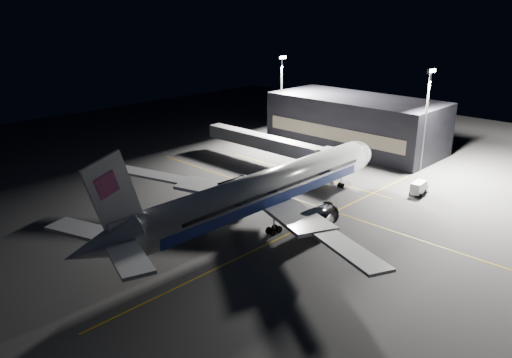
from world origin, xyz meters
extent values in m
plane|color=#4C4C4F|center=(0.00, 0.00, 0.00)|extent=(200.00, 200.00, 0.00)
cube|color=gold|center=(10.00, 0.00, 0.01)|extent=(0.25, 80.00, 0.01)
cube|color=gold|center=(0.00, -6.00, 0.01)|extent=(70.00, 0.25, 0.01)
cube|color=gold|center=(22.00, 10.00, 0.01)|extent=(0.25, 40.00, 0.01)
cylinder|color=silver|center=(0.00, 0.00, 5.30)|extent=(48.00, 5.60, 5.60)
ellipsoid|color=silver|center=(24.00, 0.00, 5.30)|extent=(8.96, 5.60, 5.60)
cube|color=black|center=(26.30, 0.00, 6.30)|extent=(2.20, 3.40, 0.90)
cone|color=silver|center=(-28.50, 0.00, 5.60)|extent=(9.00, 5.49, 5.49)
cube|color=navy|center=(-1.00, 2.78, 4.40)|extent=(42.24, 0.25, 1.50)
cube|color=navy|center=(-1.00, -2.78, 4.40)|extent=(42.24, 0.25, 1.50)
cube|color=silver|center=(-2.50, 8.00, 3.70)|extent=(11.36, 15.23, 1.53)
cube|color=silver|center=(-2.50, -8.00, 3.70)|extent=(11.36, 15.23, 1.53)
cube|color=silver|center=(-7.50, 20.50, 4.57)|extent=(8.57, 13.22, 1.31)
cube|color=silver|center=(-7.50, -20.50, 4.57)|extent=(8.57, 13.22, 1.31)
cube|color=silver|center=(-28.00, 5.20, 5.90)|extent=(6.20, 9.67, 0.45)
cube|color=silver|center=(-28.00, -5.20, 5.90)|extent=(6.20, 9.67, 0.45)
cube|color=white|center=(-26.20, 0.00, 11.50)|extent=(7.53, 0.40, 10.28)
cube|color=#D34899|center=(-27.00, 0.00, 12.90)|extent=(3.22, 0.55, 3.22)
cylinder|color=#B7B7BF|center=(1.20, 9.00, 2.55)|extent=(5.60, 3.40, 3.40)
cylinder|color=#B7B7BF|center=(1.20, -9.00, 2.55)|extent=(5.60, 3.40, 3.40)
cylinder|color=#9999A0|center=(20.50, 0.00, 1.25)|extent=(0.26, 0.26, 2.50)
cylinder|color=black|center=(20.50, 0.00, 0.45)|extent=(0.90, 0.70, 0.90)
cylinder|color=#9999A0|center=(-3.00, 4.30, 1.25)|extent=(0.26, 0.26, 2.50)
cylinder|color=#9999A0|center=(-3.00, -4.30, 1.25)|extent=(0.26, 0.26, 2.50)
cylinder|color=black|center=(-3.00, 4.30, 0.55)|extent=(1.10, 1.60, 1.10)
cylinder|color=black|center=(-3.00, -4.30, 0.55)|extent=(1.10, 1.60, 1.10)
cube|color=black|center=(46.00, 14.00, 6.00)|extent=(18.00, 40.00, 12.00)
cube|color=#504739|center=(36.95, 14.00, 5.00)|extent=(0.15, 36.00, 3.00)
cube|color=#B2B2B7|center=(22.00, 20.05, 4.60)|extent=(3.00, 33.90, 2.80)
cube|color=#B2B2B7|center=(22.00, 4.20, 4.60)|extent=(3.60, 3.20, 3.40)
cylinder|color=#9999A0|center=(22.00, 4.20, 1.55)|extent=(0.70, 0.70, 3.10)
cylinder|color=black|center=(22.00, 3.30, 0.35)|extent=(0.70, 0.30, 0.70)
cylinder|color=black|center=(22.00, 5.10, 0.35)|extent=(0.70, 0.30, 0.70)
cylinder|color=#59595E|center=(40.00, 32.00, 10.00)|extent=(0.44, 0.44, 20.00)
cube|color=#59595E|center=(40.00, 32.00, 20.30)|extent=(2.40, 0.50, 0.80)
cube|color=white|center=(40.00, 31.65, 20.30)|extent=(2.20, 0.15, 0.60)
cylinder|color=#59595E|center=(40.00, -6.00, 10.00)|extent=(0.44, 0.44, 20.00)
cube|color=#59595E|center=(40.00, -6.00, 20.30)|extent=(2.40, 0.50, 0.80)
cube|color=white|center=(40.00, -6.35, 20.30)|extent=(2.20, 0.15, 0.60)
cube|color=silver|center=(27.06, -12.06, 1.37)|extent=(3.67, 2.06, 1.95)
cube|color=silver|center=(29.17, -11.88, 0.84)|extent=(1.55, 1.79, 1.06)
cube|color=black|center=(29.17, -11.88, 1.28)|extent=(1.18, 1.59, 0.44)
cylinder|color=black|center=(28.21, -11.03, 0.35)|extent=(0.72, 0.28, 0.71)
cylinder|color=black|center=(28.37, -12.88, 0.35)|extent=(0.72, 0.28, 0.71)
cylinder|color=black|center=(25.75, -11.23, 0.35)|extent=(0.72, 0.28, 0.71)
cylinder|color=black|center=(25.90, -13.08, 0.35)|extent=(0.72, 0.28, 0.71)
cube|color=black|center=(0.94, 12.14, 0.70)|extent=(2.63, 2.20, 1.03)
cube|color=black|center=(0.94, 12.14, 1.36)|extent=(1.24, 1.24, 0.56)
sphere|color=#FFF2CC|center=(0.21, 11.66, 0.70)|extent=(0.24, 0.24, 0.24)
sphere|color=#FFF2CC|center=(1.07, 11.28, 0.70)|extent=(0.24, 0.24, 0.24)
cylinder|color=black|center=(2.03, 12.53, 0.28)|extent=(0.60, 0.42, 0.56)
cylinder|color=black|center=(1.39, 11.07, 0.28)|extent=(0.60, 0.42, 0.56)
cylinder|color=black|center=(0.49, 13.21, 0.28)|extent=(0.60, 0.42, 0.56)
cylinder|color=black|center=(-0.16, 11.76, 0.28)|extent=(0.60, 0.42, 0.56)
cone|color=#F34B0A|center=(6.00, 10.32, 0.34)|extent=(0.45, 0.45, 0.67)
cone|color=#F34B0A|center=(6.00, 6.96, 0.28)|extent=(0.37, 0.37, 0.55)
cone|color=#F34B0A|center=(-8.00, 4.82, 0.34)|extent=(0.45, 0.45, 0.68)
camera|label=1|loc=(-53.50, -49.17, 32.07)|focal=35.00mm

